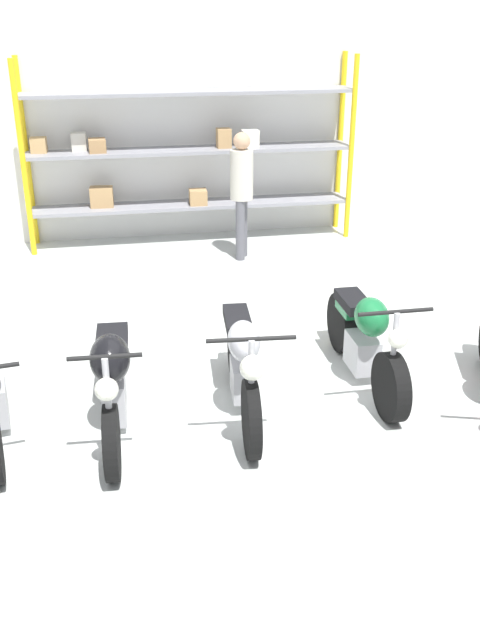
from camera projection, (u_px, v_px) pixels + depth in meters
The scene contains 7 objects.
ground_plane at pixel (248, 406), 6.59m from camera, with size 30.00×30.00×0.00m, color silver.
back_wall at pixel (180, 118), 10.74m from camera, with size 30.00×0.08×3.60m.
shelving_rack at pixel (183, 153), 10.59m from camera, with size 4.88×0.63×2.73m.
motorcycle_black at pixel (112, 378), 6.08m from camera, with size 0.55×2.06×1.04m.
motorcycle_silver at pixel (242, 363), 6.31m from camera, with size 0.71×2.03×1.05m.
motorcycle_green at pixel (365, 339), 6.86m from camera, with size 0.67×2.03×1.03m.
person_browsing at pixel (242, 185), 9.96m from camera, with size 0.42×0.42×1.79m.
Camera 1 is at (-1.10, -5.57, 3.44)m, focal length 40.00 mm.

